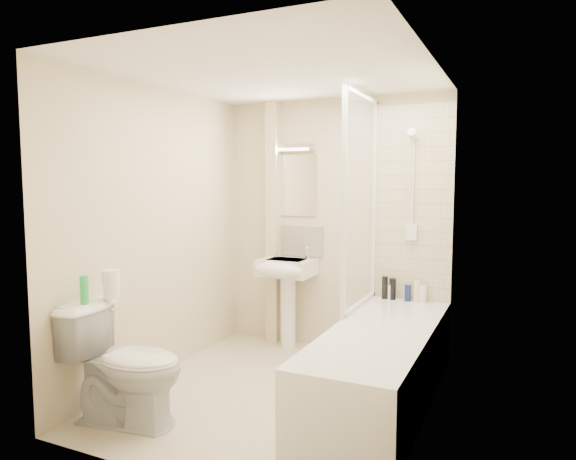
% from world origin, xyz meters
% --- Properties ---
extents(floor, '(2.50, 2.50, 0.00)m').
position_xyz_m(floor, '(0.00, 0.00, 0.00)').
color(floor, beige).
rests_on(floor, ground).
extents(wall_back, '(2.20, 0.02, 2.40)m').
position_xyz_m(wall_back, '(0.00, 1.25, 1.20)').
color(wall_back, beige).
rests_on(wall_back, ground).
extents(wall_left, '(0.02, 2.50, 2.40)m').
position_xyz_m(wall_left, '(-1.10, 0.00, 1.20)').
color(wall_left, beige).
rests_on(wall_left, ground).
extents(wall_right, '(0.02, 2.50, 2.40)m').
position_xyz_m(wall_right, '(1.10, 0.00, 1.20)').
color(wall_right, beige).
rests_on(wall_right, ground).
extents(ceiling, '(2.20, 2.50, 0.02)m').
position_xyz_m(ceiling, '(0.00, 0.00, 2.40)').
color(ceiling, white).
rests_on(ceiling, wall_back).
extents(tile_back, '(0.70, 0.01, 1.75)m').
position_xyz_m(tile_back, '(0.75, 1.24, 1.42)').
color(tile_back, beige).
rests_on(tile_back, wall_back).
extents(tile_right, '(0.01, 2.10, 1.75)m').
position_xyz_m(tile_right, '(1.09, 0.20, 1.42)').
color(tile_right, beige).
rests_on(tile_right, wall_right).
extents(pipe_boxing, '(0.12, 0.12, 2.40)m').
position_xyz_m(pipe_boxing, '(-0.62, 1.19, 1.20)').
color(pipe_boxing, beige).
rests_on(pipe_boxing, ground).
extents(splashback, '(0.60, 0.02, 0.30)m').
position_xyz_m(splashback, '(-0.41, 1.24, 1.03)').
color(splashback, beige).
rests_on(splashback, wall_back).
extents(mirror, '(0.46, 0.01, 0.60)m').
position_xyz_m(mirror, '(-0.41, 1.24, 1.58)').
color(mirror, white).
rests_on(mirror, wall_back).
extents(strip_light, '(0.42, 0.07, 0.07)m').
position_xyz_m(strip_light, '(-0.41, 1.22, 1.95)').
color(strip_light, silver).
rests_on(strip_light, wall_back).
extents(bathtub, '(0.70, 2.10, 0.55)m').
position_xyz_m(bathtub, '(0.75, 0.20, 0.29)').
color(bathtub, white).
rests_on(bathtub, ground).
extents(shower_screen, '(0.04, 0.92, 1.80)m').
position_xyz_m(shower_screen, '(0.40, 0.80, 1.45)').
color(shower_screen, white).
rests_on(shower_screen, bathtub).
extents(shower_fixture, '(0.10, 0.16, 0.99)m').
position_xyz_m(shower_fixture, '(0.75, 1.19, 1.55)').
color(shower_fixture, white).
rests_on(shower_fixture, wall_back).
extents(pedestal_sink, '(0.51, 0.48, 0.99)m').
position_xyz_m(pedestal_sink, '(-0.41, 1.01, 0.70)').
color(pedestal_sink, white).
rests_on(pedestal_sink, ground).
extents(bottle_black_a, '(0.05, 0.05, 0.21)m').
position_xyz_m(bottle_black_a, '(0.53, 1.16, 0.65)').
color(bottle_black_a, black).
rests_on(bottle_black_a, bathtub).
extents(bottle_white_a, '(0.05, 0.05, 0.13)m').
position_xyz_m(bottle_white_a, '(0.58, 1.16, 0.62)').
color(bottle_white_a, white).
rests_on(bottle_white_a, bathtub).
extents(bottle_black_b, '(0.06, 0.06, 0.19)m').
position_xyz_m(bottle_black_b, '(0.60, 1.16, 0.65)').
color(bottle_black_b, black).
rests_on(bottle_black_b, bathtub).
extents(bottle_blue, '(0.06, 0.06, 0.15)m').
position_xyz_m(bottle_blue, '(0.74, 1.16, 0.62)').
color(bottle_blue, navy).
rests_on(bottle_blue, bathtub).
extents(bottle_cream, '(0.06, 0.06, 0.19)m').
position_xyz_m(bottle_cream, '(0.82, 1.16, 0.65)').
color(bottle_cream, '#FAE1C1').
rests_on(bottle_cream, bathtub).
extents(bottle_white_b, '(0.06, 0.06, 0.16)m').
position_xyz_m(bottle_white_b, '(0.87, 1.16, 0.63)').
color(bottle_white_b, white).
rests_on(bottle_white_b, bathtub).
extents(toilet, '(0.67, 0.92, 0.81)m').
position_xyz_m(toilet, '(-0.72, -0.84, 0.40)').
color(toilet, white).
rests_on(toilet, ground).
extents(toilet_roll_lower, '(0.11, 0.11, 0.11)m').
position_xyz_m(toilet_roll_lower, '(-0.93, -0.73, 0.86)').
color(toilet_roll_lower, white).
rests_on(toilet_roll_lower, toilet).
extents(toilet_roll_upper, '(0.12, 0.12, 0.09)m').
position_xyz_m(toilet_roll_upper, '(-0.93, -0.73, 0.96)').
color(toilet_roll_upper, white).
rests_on(toilet_roll_upper, toilet_roll_lower).
extents(green_bottle, '(0.05, 0.05, 0.19)m').
position_xyz_m(green_bottle, '(-0.98, -0.92, 0.90)').
color(green_bottle, green).
rests_on(green_bottle, toilet).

